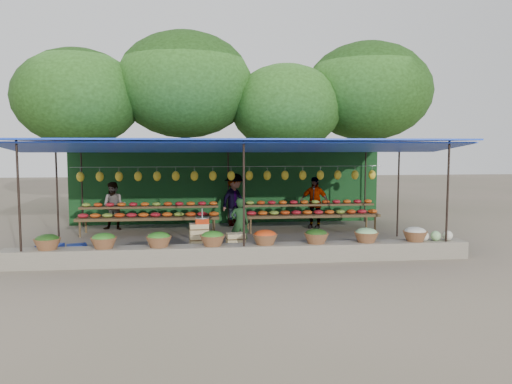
{
  "coord_description": "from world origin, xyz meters",
  "views": [
    {
      "loc": [
        -1.01,
        -13.93,
        2.65
      ],
      "look_at": [
        0.63,
        0.2,
        1.34
      ],
      "focal_mm": 35.0,
      "sensor_mm": 36.0,
      "label": 1
    }
  ],
  "objects": [
    {
      "name": "fruit_table_left",
      "position": [
        -2.49,
        1.35,
        0.61
      ],
      "size": [
        4.21,
        0.95,
        0.93
      ],
      "color": "#49361D",
      "rests_on": "ground"
    },
    {
      "name": "ground",
      "position": [
        0.0,
        0.0,
        0.0
      ],
      "size": [
        60.0,
        60.0,
        0.0
      ],
      "primitive_type": "plane",
      "color": "#635D49",
      "rests_on": "ground"
    },
    {
      "name": "blue_crate_back",
      "position": [
        -3.96,
        -1.58,
        0.14
      ],
      "size": [
        0.53,
        0.45,
        0.27
      ],
      "primitive_type": "cube",
      "rotation": [
        0.0,
        0.0,
        0.29
      ],
      "color": "navy",
      "rests_on": "ground"
    },
    {
      "name": "crate_counter",
      "position": [
        -1.03,
        -1.84,
        0.31
      ],
      "size": [
        2.38,
        0.38,
        0.77
      ],
      "color": "tan",
      "rests_on": "ground"
    },
    {
      "name": "customer_mid",
      "position": [
        0.19,
        2.53,
        0.87
      ],
      "size": [
        1.27,
        1.23,
        1.74
      ],
      "primitive_type": "imported",
      "rotation": [
        0.0,
        0.0,
        0.72
      ],
      "color": "slate",
      "rests_on": "ground"
    },
    {
      "name": "blue_crate_front",
      "position": [
        -4.52,
        -1.81,
        0.17
      ],
      "size": [
        0.59,
        0.45,
        0.33
      ],
      "primitive_type": "cube",
      "rotation": [
        0.0,
        0.0,
        -0.1
      ],
      "color": "navy",
      "rests_on": "ground"
    },
    {
      "name": "customer_right",
      "position": [
        2.71,
        1.76,
        0.83
      ],
      "size": [
        1.05,
        0.84,
        1.66
      ],
      "primitive_type": "imported",
      "rotation": [
        0.0,
        0.0,
        -0.53
      ],
      "color": "slate",
      "rests_on": "ground"
    },
    {
      "name": "weighing_scale",
      "position": [
        -0.92,
        -1.84,
        0.86
      ],
      "size": [
        0.35,
        0.35,
        0.37
      ],
      "color": "red",
      "rests_on": "crate_counter"
    },
    {
      "name": "stall_canopy",
      "position": [
        0.0,
        0.06,
        2.68
      ],
      "size": [
        10.8,
        6.6,
        2.82
      ],
      "color": "black",
      "rests_on": "ground"
    },
    {
      "name": "vendor_seated",
      "position": [
        0.06,
        -1.11,
        0.65
      ],
      "size": [
        0.49,
        0.33,
        1.3
      ],
      "primitive_type": "imported",
      "rotation": [
        0.0,
        0.0,
        3.1
      ],
      "color": "#1A3B1B",
      "rests_on": "ground"
    },
    {
      "name": "tree_row",
      "position": [
        0.5,
        6.09,
        4.7
      ],
      "size": [
        16.51,
        5.5,
        7.12
      ],
      "color": "#3D2A16",
      "rests_on": "ground"
    },
    {
      "name": "stone_curb",
      "position": [
        0.0,
        -2.75,
        0.2
      ],
      "size": [
        10.6,
        0.55,
        0.4
      ],
      "primitive_type": "cube",
      "color": "#726D5B",
      "rests_on": "ground"
    },
    {
      "name": "fruit_table_right",
      "position": [
        2.51,
        1.35,
        0.61
      ],
      "size": [
        4.21,
        0.95,
        0.93
      ],
      "color": "#49361D",
      "rests_on": "ground"
    },
    {
      "name": "produce_baskets",
      "position": [
        -0.1,
        -2.75,
        0.56
      ],
      "size": [
        8.98,
        0.58,
        0.34
      ],
      "color": "brown",
      "rests_on": "stone_curb"
    },
    {
      "name": "netting_backdrop",
      "position": [
        0.0,
        3.15,
        1.25
      ],
      "size": [
        10.6,
        0.06,
        2.5
      ],
      "primitive_type": "cube",
      "color": "#1A4B1F",
      "rests_on": "ground"
    },
    {
      "name": "customer_left",
      "position": [
        -3.65,
        2.11,
        0.76
      ],
      "size": [
        0.82,
        0.69,
        1.52
      ],
      "primitive_type": "imported",
      "rotation": [
        0.0,
        0.0,
        -0.16
      ],
      "color": "slate",
      "rests_on": "ground"
    }
  ]
}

